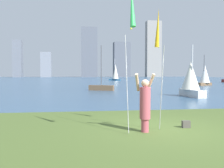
# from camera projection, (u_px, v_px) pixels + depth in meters

# --- Properties ---
(ground) EXTENTS (120.00, 138.00, 0.12)m
(ground) POSITION_uv_depth(u_px,v_px,m) (92.00, 81.00, 58.92)
(ground) COLOR #475B28
(person) EXTENTS (0.71, 0.52, 1.93)m
(person) POSITION_uv_depth(u_px,v_px,m) (145.00, 103.00, 7.92)
(person) COLOR #B24C59
(person) RESTS_ON ground
(kite_flag_left) EXTENTS (0.16, 1.32, 4.53)m
(kite_flag_left) POSITION_uv_depth(u_px,v_px,m) (132.00, 10.00, 7.07)
(kite_flag_left) COLOR #B2B2B7
(kite_flag_left) RESTS_ON ground
(kite_flag_right) EXTENTS (0.16, 0.85, 4.16)m
(kite_flag_right) POSITION_uv_depth(u_px,v_px,m) (158.00, 31.00, 8.41)
(kite_flag_right) COLOR #B2B2B7
(kite_flag_right) RESTS_ON ground
(bag) EXTENTS (0.28, 0.14, 0.25)m
(bag) POSITION_uv_depth(u_px,v_px,m) (186.00, 124.00, 8.57)
(bag) COLOR #4C4742
(bag) RESTS_ON ground
(sailboat_3) EXTENTS (3.16, 2.35, 4.77)m
(sailboat_3) POSITION_uv_depth(u_px,v_px,m) (205.00, 76.00, 37.68)
(sailboat_3) COLOR brown
(sailboat_3) RESTS_ON ground
(sailboat_5) EXTENTS (1.64, 3.06, 4.26)m
(sailboat_5) POSITION_uv_depth(u_px,v_px,m) (191.00, 79.00, 19.94)
(sailboat_5) COLOR silver
(sailboat_5) RESTS_ON ground
(sailboat_6) EXTENTS (3.09, 2.18, 5.81)m
(sailboat_6) POSITION_uv_depth(u_px,v_px,m) (115.00, 72.00, 63.08)
(sailboat_6) COLOR #2D6084
(sailboat_6) RESTS_ON ground
(sailboat_7) EXTENTS (2.81, 1.70, 4.99)m
(sailboat_7) POSITION_uv_depth(u_px,v_px,m) (101.00, 87.00, 26.91)
(sailboat_7) COLOR brown
(sailboat_7) RESTS_ON ground
(sailboat_8) EXTENTS (2.05, 1.49, 4.48)m
(sailboat_8) POSITION_uv_depth(u_px,v_px,m) (192.00, 82.00, 46.12)
(sailboat_8) COLOR #333D51
(sailboat_8) RESTS_ON ground
(skyline_tower_0) EXTENTS (3.92, 4.33, 17.22)m
(skyline_tower_0) POSITION_uv_depth(u_px,v_px,m) (18.00, 59.00, 112.48)
(skyline_tower_0) COLOR slate
(skyline_tower_0) RESTS_ON ground
(skyline_tower_1) EXTENTS (4.83, 3.01, 11.78)m
(skyline_tower_1) POSITION_uv_depth(u_px,v_px,m) (46.00, 65.00, 113.73)
(skyline_tower_1) COLOR gray
(skyline_tower_1) RESTS_ON ground
(skyline_tower_2) EXTENTS (7.51, 6.94, 23.38)m
(skyline_tower_2) POSITION_uv_depth(u_px,v_px,m) (89.00, 53.00, 115.26)
(skyline_tower_2) COLOR #565B66
(skyline_tower_2) RESTS_ON ground
(skyline_tower_3) EXTENTS (7.87, 5.81, 16.88)m
(skyline_tower_3) POSITION_uv_depth(u_px,v_px,m) (122.00, 60.00, 118.25)
(skyline_tower_3) COLOR #565B66
(skyline_tower_3) RESTS_ON ground
(skyline_tower_4) EXTENTS (7.34, 4.11, 27.55)m
(skyline_tower_4) POSITION_uv_depth(u_px,v_px,m) (153.00, 49.00, 120.22)
(skyline_tower_4) COLOR gray
(skyline_tower_4) RESTS_ON ground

